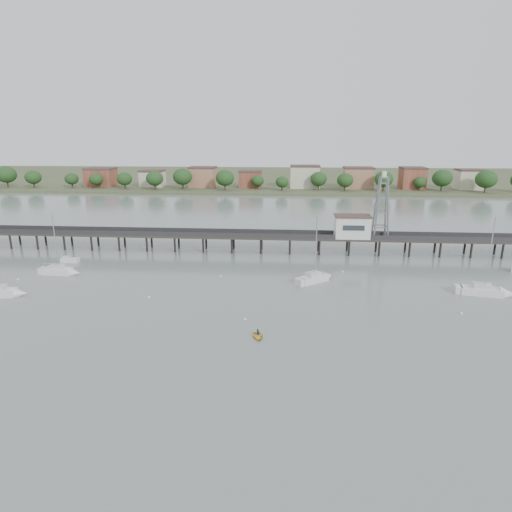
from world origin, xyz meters
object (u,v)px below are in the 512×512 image
at_px(sailboat_b, 63,271).
at_px(pier, 247,236).
at_px(sailboat_c, 318,278).
at_px(yellow_dinghy, 258,337).
at_px(lattice_tower, 382,208).
at_px(white_tender, 70,260).
at_px(sailboat_d, 491,292).
at_px(sailboat_a, 5,293).

bearing_deg(sailboat_b, pier, 33.44).
relative_size(sailboat_c, yellow_dinghy, 4.94).
height_order(lattice_tower, white_tender, lattice_tower).
bearing_deg(sailboat_d, lattice_tower, 129.58).
distance_m(sailboat_a, sailboat_b, 13.14).
xyz_separation_m(pier, sailboat_a, (-39.66, -33.24, -3.15)).
distance_m(sailboat_d, yellow_dinghy, 44.56).
xyz_separation_m(pier, lattice_tower, (31.50, 0.00, 7.31)).
bearing_deg(sailboat_a, sailboat_b, 65.49).
distance_m(pier, white_tender, 40.76).
height_order(sailboat_d, sailboat_b, sailboat_d).
xyz_separation_m(sailboat_b, white_tender, (-3.06, 8.64, -0.18)).
bearing_deg(pier, yellow_dinghy, -82.63).
relative_size(sailboat_a, sailboat_c, 0.98).
bearing_deg(white_tender, yellow_dinghy, -38.31).
distance_m(pier, sailboat_c, 26.38).
bearing_deg(white_tender, sailboat_a, -93.55).
bearing_deg(sailboat_b, sailboat_c, 3.27).
height_order(pier, white_tender, pier).
bearing_deg(sailboat_b, yellow_dinghy, -27.78).
bearing_deg(sailboat_b, lattice_tower, 20.48).
relative_size(sailboat_c, sailboat_b, 1.03).
bearing_deg(lattice_tower, sailboat_b, -162.89).
bearing_deg(sailboat_a, yellow_dinghy, -22.64).
bearing_deg(lattice_tower, yellow_dinghy, -119.13).
height_order(pier, sailboat_a, sailboat_a).
bearing_deg(yellow_dinghy, white_tender, 131.28).
height_order(pier, lattice_tower, lattice_tower).
height_order(sailboat_a, white_tender, sailboat_a).
height_order(sailboat_a, sailboat_b, sailboat_a).
bearing_deg(pier, white_tender, -162.74).
xyz_separation_m(sailboat_a, white_tender, (0.86, 21.18, -0.18)).
height_order(sailboat_c, sailboat_b, sailboat_c).
relative_size(pier, white_tender, 38.38).
xyz_separation_m(pier, sailboat_c, (15.94, -20.78, -3.15)).
distance_m(lattice_tower, yellow_dinghy, 53.68).
bearing_deg(white_tender, pier, 16.04).
xyz_separation_m(sailboat_b, yellow_dinghy, (41.67, -25.18, -0.64)).
distance_m(lattice_tower, white_tender, 72.11).
height_order(lattice_tower, sailboat_b, lattice_tower).
bearing_deg(yellow_dinghy, pier, 85.74).
height_order(sailboat_c, yellow_dinghy, sailboat_c).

